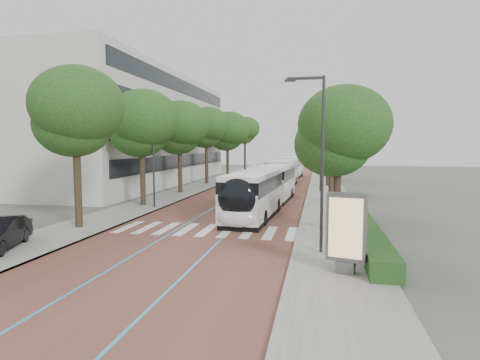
# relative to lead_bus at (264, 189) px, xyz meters

# --- Properties ---
(ground) EXTENTS (160.00, 160.00, 0.00)m
(ground) POSITION_rel_lead_bus_xyz_m (-2.52, -9.23, -1.63)
(ground) COLOR #51544C
(ground) RESTS_ON ground
(road) EXTENTS (11.00, 140.00, 0.02)m
(road) POSITION_rel_lead_bus_xyz_m (-2.52, 30.77, -1.62)
(road) COLOR brown
(road) RESTS_ON ground
(sidewalk_left) EXTENTS (4.00, 140.00, 0.12)m
(sidewalk_left) POSITION_rel_lead_bus_xyz_m (-10.02, 30.77, -1.57)
(sidewalk_left) COLOR gray
(sidewalk_left) RESTS_ON ground
(sidewalk_right) EXTENTS (4.00, 140.00, 0.12)m
(sidewalk_right) POSITION_rel_lead_bus_xyz_m (4.98, 30.77, -1.57)
(sidewalk_right) COLOR gray
(sidewalk_right) RESTS_ON ground
(kerb_left) EXTENTS (0.20, 140.00, 0.14)m
(kerb_left) POSITION_rel_lead_bus_xyz_m (-8.12, 30.77, -1.57)
(kerb_left) COLOR gray
(kerb_left) RESTS_ON ground
(kerb_right) EXTENTS (0.20, 140.00, 0.14)m
(kerb_right) POSITION_rel_lead_bus_xyz_m (3.08, 30.77, -1.57)
(kerb_right) COLOR gray
(kerb_right) RESTS_ON ground
(zebra_crossing) EXTENTS (10.55, 3.60, 0.01)m
(zebra_crossing) POSITION_rel_lead_bus_xyz_m (-2.32, -8.23, -1.60)
(zebra_crossing) COLOR silver
(zebra_crossing) RESTS_ON ground
(lane_line_left) EXTENTS (0.12, 126.00, 0.01)m
(lane_line_left) POSITION_rel_lead_bus_xyz_m (-4.12, 30.77, -1.60)
(lane_line_left) COLOR #2996D1
(lane_line_left) RESTS_ON road
(lane_line_right) EXTENTS (0.12, 126.00, 0.01)m
(lane_line_right) POSITION_rel_lead_bus_xyz_m (-0.92, 30.77, -1.60)
(lane_line_right) COLOR #2996D1
(lane_line_right) RESTS_ON road
(office_building) EXTENTS (18.11, 40.00, 14.00)m
(office_building) POSITION_rel_lead_bus_xyz_m (-21.99, 18.77, 5.37)
(office_building) COLOR #B7B4A9
(office_building) RESTS_ON ground
(hedge) EXTENTS (1.20, 14.00, 0.80)m
(hedge) POSITION_rel_lead_bus_xyz_m (6.58, -9.23, -1.11)
(hedge) COLOR #183D15
(hedge) RESTS_ON sidewalk_right
(streetlight_near) EXTENTS (1.82, 0.20, 8.00)m
(streetlight_near) POSITION_rel_lead_bus_xyz_m (4.10, -12.23, 3.19)
(streetlight_near) COLOR #2C2D2F
(streetlight_near) RESTS_ON sidewalk_right
(streetlight_far) EXTENTS (1.82, 0.20, 8.00)m
(streetlight_far) POSITION_rel_lead_bus_xyz_m (4.10, 12.77, 3.19)
(streetlight_far) COLOR #2C2D2F
(streetlight_far) RESTS_ON sidewalk_right
(lamp_post_left) EXTENTS (0.14, 0.14, 8.00)m
(lamp_post_left) POSITION_rel_lead_bus_xyz_m (-8.62, -1.23, 2.49)
(lamp_post_left) COLOR #2C2D2F
(lamp_post_left) RESTS_ON sidewalk_left
(trees_left) EXTENTS (6.44, 60.29, 9.84)m
(trees_left) POSITION_rel_lead_bus_xyz_m (-10.02, 16.48, 5.23)
(trees_left) COLOR black
(trees_left) RESTS_ON ground
(trees_right) EXTENTS (5.95, 47.58, 8.71)m
(trees_right) POSITION_rel_lead_bus_xyz_m (5.18, 15.28, 4.47)
(trees_right) COLOR black
(trees_right) RESTS_ON ground
(lead_bus) EXTENTS (3.52, 18.51, 3.20)m
(lead_bus) POSITION_rel_lead_bus_xyz_m (0.00, 0.00, 0.00)
(lead_bus) COLOR black
(lead_bus) RESTS_ON ground
(bus_queued_0) EXTENTS (2.94, 12.48, 3.20)m
(bus_queued_0) POSITION_rel_lead_bus_xyz_m (-0.10, 16.48, -0.00)
(bus_queued_0) COLOR silver
(bus_queued_0) RESTS_ON ground
(bus_queued_1) EXTENTS (3.34, 12.54, 3.20)m
(bus_queued_1) POSITION_rel_lead_bus_xyz_m (-0.08, 29.60, -0.00)
(bus_queued_1) COLOR silver
(bus_queued_1) RESTS_ON ground
(ad_panel) EXTENTS (1.55, 0.75, 3.10)m
(ad_panel) POSITION_rel_lead_bus_xyz_m (5.20, -15.11, 0.12)
(ad_panel) COLOR #59595B
(ad_panel) RESTS_ON sidewalk_right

